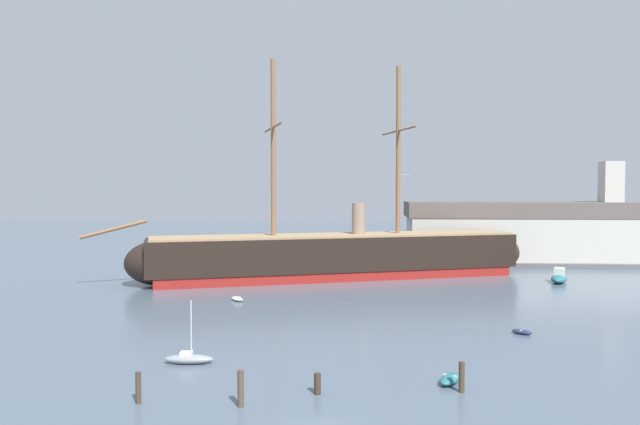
{
  "coord_description": "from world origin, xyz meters",
  "views": [
    {
      "loc": [
        2.01,
        -29.56,
        12.71
      ],
      "look_at": [
        -2.72,
        39.78,
        10.0
      ],
      "focal_mm": 33.29,
      "sensor_mm": 36.0,
      "label": 1
    }
  ],
  "objects_px": {
    "mooring_piling_midwater": "(138,388)",
    "dinghy_alongside_bow": "(237,299)",
    "mooring_piling_left_pair": "(462,377)",
    "seagull_in_flight": "(405,175)",
    "dinghy_foreground_right": "(450,379)",
    "mooring_piling_nearest": "(241,389)",
    "sailboat_foreground_left": "(189,358)",
    "mooring_piling_right_pair": "(317,384)",
    "dinghy_mid_right": "(522,332)",
    "motorboat_far_right": "(559,277)",
    "dockside_warehouse_right": "(564,233)",
    "motorboat_distant_centre": "(346,265)",
    "tall_ship": "(337,255)"
  },
  "relations": [
    {
      "from": "motorboat_distant_centre",
      "to": "dinghy_foreground_right",
      "type": "bearing_deg",
      "value": -81.88
    },
    {
      "from": "tall_ship",
      "to": "dinghy_alongside_bow",
      "type": "relative_size",
      "value": 28.77
    },
    {
      "from": "mooring_piling_left_pair",
      "to": "motorboat_far_right",
      "type": "bearing_deg",
      "value": 65.37
    },
    {
      "from": "tall_ship",
      "to": "dinghy_alongside_bow",
      "type": "height_order",
      "value": "tall_ship"
    },
    {
      "from": "mooring_piling_right_pair",
      "to": "dockside_warehouse_right",
      "type": "bearing_deg",
      "value": 60.96
    },
    {
      "from": "mooring_piling_right_pair",
      "to": "mooring_piling_midwater",
      "type": "xyz_separation_m",
      "value": [
        -10.5,
        -2.33,
        0.29
      ]
    },
    {
      "from": "sailboat_foreground_left",
      "to": "dinghy_alongside_bow",
      "type": "relative_size",
      "value": 2.19
    },
    {
      "from": "mooring_piling_left_pair",
      "to": "dockside_warehouse_right",
      "type": "xyz_separation_m",
      "value": [
        28.47,
        66.55,
        4.33
      ]
    },
    {
      "from": "dinghy_alongside_bow",
      "to": "motorboat_far_right",
      "type": "distance_m",
      "value": 44.1
    },
    {
      "from": "sailboat_foreground_left",
      "to": "mooring_piling_nearest",
      "type": "xyz_separation_m",
      "value": [
        5.51,
        -8.23,
        0.69
      ]
    },
    {
      "from": "mooring_piling_left_pair",
      "to": "mooring_piling_midwater",
      "type": "relative_size",
      "value": 1.03
    },
    {
      "from": "mooring_piling_midwater",
      "to": "mooring_piling_right_pair",
      "type": "bearing_deg",
      "value": 12.5
    },
    {
      "from": "dinghy_alongside_bow",
      "to": "mooring_piling_right_pair",
      "type": "xyz_separation_m",
      "value": [
        11.35,
        -30.03,
        0.4
      ]
    },
    {
      "from": "sailboat_foreground_left",
      "to": "tall_ship",
      "type": "bearing_deg",
      "value": 77.73
    },
    {
      "from": "dinghy_alongside_bow",
      "to": "motorboat_far_right",
      "type": "height_order",
      "value": "motorboat_far_right"
    },
    {
      "from": "mooring_piling_nearest",
      "to": "mooring_piling_midwater",
      "type": "bearing_deg",
      "value": 178.66
    },
    {
      "from": "dinghy_mid_right",
      "to": "mooring_piling_midwater",
      "type": "xyz_separation_m",
      "value": [
        -27.31,
        -18.72,
        0.73
      ]
    },
    {
      "from": "mooring_piling_midwater",
      "to": "dinghy_alongside_bow",
      "type": "bearing_deg",
      "value": 91.51
    },
    {
      "from": "motorboat_far_right",
      "to": "seagull_in_flight",
      "type": "distance_m",
      "value": 36.35
    },
    {
      "from": "dinghy_alongside_bow",
      "to": "motorboat_far_right",
      "type": "xyz_separation_m",
      "value": [
        41.06,
        16.09,
        0.46
      ]
    },
    {
      "from": "motorboat_far_right",
      "to": "dinghy_alongside_bow",
      "type": "bearing_deg",
      "value": -158.61
    },
    {
      "from": "dinghy_mid_right",
      "to": "motorboat_distant_centre",
      "type": "bearing_deg",
      "value": 110.87
    },
    {
      "from": "tall_ship",
      "to": "motorboat_distant_centre",
      "type": "xyz_separation_m",
      "value": [
        1.05,
        11.33,
        -2.77
      ]
    },
    {
      "from": "mooring_piling_midwater",
      "to": "seagull_in_flight",
      "type": "xyz_separation_m",
      "value": [
        17.44,
        23.49,
        13.19
      ]
    },
    {
      "from": "dinghy_foreground_right",
      "to": "motorboat_far_right",
      "type": "relative_size",
      "value": 0.52
    },
    {
      "from": "dinghy_mid_right",
      "to": "mooring_piling_nearest",
      "type": "relative_size",
      "value": 0.88
    },
    {
      "from": "dinghy_foreground_right",
      "to": "mooring_piling_nearest",
      "type": "xyz_separation_m",
      "value": [
        -12.84,
        -5.08,
        0.79
      ]
    },
    {
      "from": "mooring_piling_left_pair",
      "to": "seagull_in_flight",
      "type": "relative_size",
      "value": 1.6
    },
    {
      "from": "dockside_warehouse_right",
      "to": "dinghy_mid_right",
      "type": "bearing_deg",
      "value": -112.01
    },
    {
      "from": "dinghy_foreground_right",
      "to": "dockside_warehouse_right",
      "type": "bearing_deg",
      "value": 65.96
    },
    {
      "from": "motorboat_far_right",
      "to": "motorboat_distant_centre",
      "type": "distance_m",
      "value": 32.15
    },
    {
      "from": "dinghy_foreground_right",
      "to": "mooring_piling_nearest",
      "type": "height_order",
      "value": "mooring_piling_nearest"
    },
    {
      "from": "mooring_piling_left_pair",
      "to": "mooring_piling_right_pair",
      "type": "distance_m",
      "value": 9.05
    },
    {
      "from": "motorboat_far_right",
      "to": "dockside_warehouse_right",
      "type": "bearing_deg",
      "value": 70.05
    },
    {
      "from": "tall_ship",
      "to": "sailboat_foreground_left",
      "type": "bearing_deg",
      "value": -102.27
    },
    {
      "from": "sailboat_foreground_left",
      "to": "dinghy_alongside_bow",
      "type": "distance_m",
      "value": 24.32
    },
    {
      "from": "dinghy_mid_right",
      "to": "seagull_in_flight",
      "type": "relative_size",
      "value": 1.57
    },
    {
      "from": "motorboat_distant_centre",
      "to": "seagull_in_flight",
      "type": "height_order",
      "value": "seagull_in_flight"
    },
    {
      "from": "dinghy_mid_right",
      "to": "mooring_piling_right_pair",
      "type": "bearing_deg",
      "value": -135.72
    },
    {
      "from": "dinghy_alongside_bow",
      "to": "seagull_in_flight",
      "type": "xyz_separation_m",
      "value": [
        18.3,
        -8.87,
        13.89
      ]
    },
    {
      "from": "motorboat_far_right",
      "to": "mooring_piling_midwater",
      "type": "relative_size",
      "value": 2.75
    },
    {
      "from": "tall_ship",
      "to": "mooring_piling_midwater",
      "type": "xyz_separation_m",
      "value": [
        -9.87,
        -50.37,
        -2.34
      ]
    },
    {
      "from": "mooring_piling_nearest",
      "to": "seagull_in_flight",
      "type": "height_order",
      "value": "seagull_in_flight"
    },
    {
      "from": "mooring_piling_nearest",
      "to": "dockside_warehouse_right",
      "type": "distance_m",
      "value": 81.59
    },
    {
      "from": "motorboat_far_right",
      "to": "seagull_in_flight",
      "type": "bearing_deg",
      "value": -132.37
    },
    {
      "from": "sailboat_foreground_left",
      "to": "mooring_piling_left_pair",
      "type": "distance_m",
      "value": 19.44
    },
    {
      "from": "mooring_piling_midwater",
      "to": "dockside_warehouse_right",
      "type": "xyz_separation_m",
      "value": [
        47.96,
        69.81,
        4.36
      ]
    },
    {
      "from": "dinghy_foreground_right",
      "to": "mooring_piling_left_pair",
      "type": "xyz_separation_m",
      "value": [
        0.47,
        -1.67,
        0.67
      ]
    },
    {
      "from": "dinghy_mid_right",
      "to": "seagull_in_flight",
      "type": "height_order",
      "value": "seagull_in_flight"
    },
    {
      "from": "dockside_warehouse_right",
      "to": "mooring_piling_right_pair",
      "type": "bearing_deg",
      "value": -119.04
    }
  ]
}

